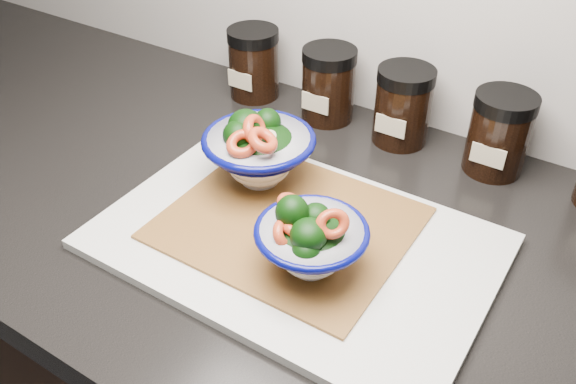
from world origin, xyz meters
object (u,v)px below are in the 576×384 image
Objects in this scene: bowl_left at (258,150)px; spice_jar_a at (254,63)px; cutting_board at (295,242)px; spice_jar_c at (403,106)px; spice_jar_b at (328,84)px; bowl_right at (310,241)px; spice_jar_d at (499,133)px.

bowl_left reaches higher than spice_jar_a.
cutting_board is 0.28m from spice_jar_c.
cutting_board is at bearing -67.45° from spice_jar_b.
bowl_left is 1.28× the size of spice_jar_b.
bowl_right is 0.33m from spice_jar_d.
spice_jar_c is at bearing 63.83° from bowl_left.
bowl_right and spice_jar_a have the same top height.
cutting_board is 3.98× the size of spice_jar_b.
bowl_left is (-0.10, 0.07, 0.06)m from cutting_board.
spice_jar_c is at bearing 0.00° from spice_jar_b.
spice_jar_b is at bearing 116.49° from bowl_right.
bowl_right is 1.08× the size of spice_jar_c.
bowl_left is 0.26m from spice_jar_a.
spice_jar_b is (0.14, 0.00, 0.00)m from spice_jar_a.
spice_jar_b and spice_jar_c have the same top height.
bowl_right and spice_jar_d have the same top height.
bowl_right is at bearing -83.51° from spice_jar_c.
spice_jar_d is (0.10, 0.32, 0.00)m from bowl_right.
spice_jar_b is 1.00× the size of spice_jar_d.
spice_jar_d is at bearing 0.00° from spice_jar_b.
spice_jar_a is at bearing 180.00° from spice_jar_d.
spice_jar_b is at bearing 180.00° from spice_jar_d.
spice_jar_c is at bearing 96.49° from bowl_right.
bowl_right is at bearing -46.97° from spice_jar_a.
spice_jar_a is 1.00× the size of spice_jar_d.
cutting_board is 0.07m from bowl_right.
spice_jar_a is 0.40m from spice_jar_d.
spice_jar_a and spice_jar_d have the same top height.
bowl_left reaches higher than spice_jar_b.
spice_jar_a is (-0.16, 0.21, -0.00)m from bowl_left.
bowl_left is 1.28× the size of spice_jar_a.
bowl_left reaches higher than spice_jar_c.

